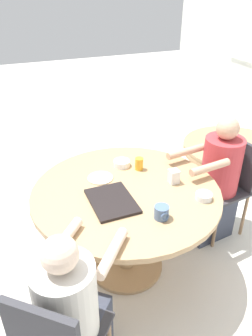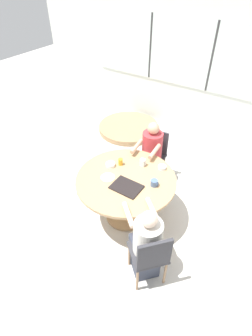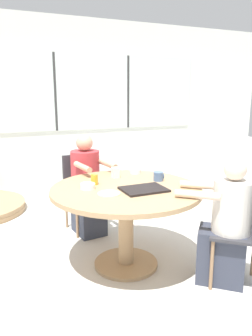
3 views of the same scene
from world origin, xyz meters
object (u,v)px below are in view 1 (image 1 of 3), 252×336
Objects in this scene: person_woman_green_shirt at (215,186)px; coffee_mug at (162,212)px; chair_for_woman_green_shirt at (230,179)px; person_man_blue_shirt at (73,318)px; juice_glass at (139,164)px; milk_carton_small at (174,176)px; bowl_cereal at (204,196)px; bowl_white_shallow at (122,163)px; folded_table_stack at (233,149)px.

person_woman_green_shirt is 11.41× the size of coffee_mug.
chair_for_woman_green_shirt is 0.77× the size of person_woman_green_shirt.
chair_for_woman_green_shirt is 1.81m from person_man_blue_shirt.
juice_glass is at bearing 169.10° from coffee_mug.
person_man_blue_shirt is (0.76, -1.46, -0.03)m from person_woman_green_shirt.
chair_for_woman_green_shirt is 8.54× the size of milk_carton_small.
coffee_mug is 0.89× the size of bowl_cereal.
milk_carton_small is (0.15, -0.52, 0.31)m from person_woman_green_shirt.
chair_for_woman_green_shirt is 1.00m from bowl_white_shallow.
person_man_blue_shirt is 10.85× the size of coffee_mug.
chair_for_woman_green_shirt is at bearing 67.04° from person_man_blue_shirt.
person_woman_green_shirt is at bearing 105.80° from milk_carton_small.
coffee_mug is (0.50, -0.96, 0.27)m from chair_for_woman_green_shirt.
chair_for_woman_green_shirt is 9.01× the size of juice_glass.
milk_carton_small reaches higher than bowl_cereal.
juice_glass is 0.87× the size of bowl_cereal.
bowl_cereal is at bearing 127.28° from person_woman_green_shirt.
milk_carton_small is at bearing 35.59° from bowl_white_shallow.
milk_carton_small is at bearing -51.79° from folded_table_stack.
milk_carton_small is (0.17, -0.68, 0.28)m from chair_for_woman_green_shirt.
chair_for_woman_green_shirt is 0.89m from juice_glass.
chair_for_woman_green_shirt is 0.77m from bowl_cereal.
bowl_cereal is (0.26, 0.09, -0.03)m from milk_carton_small.
milk_carton_small is at bearing 96.99° from chair_for_woman_green_shirt.
bowl_cereal is (0.43, -0.59, 0.25)m from chair_for_woman_green_shirt.
milk_carton_small is (-0.34, 0.28, 0.01)m from coffee_mug.
bowl_white_shallow is (-0.10, -0.11, -0.02)m from juice_glass.
bowl_cereal is 2.45m from folded_table_stack.
chair_for_woman_green_shirt is at bearing 82.65° from juice_glass.
coffee_mug is 0.37m from bowl_cereal.
coffee_mug is (0.48, -0.79, 0.30)m from person_woman_green_shirt.
person_man_blue_shirt is 3.38m from folded_table_stack.
milk_carton_small is at bearing 30.03° from juice_glass.
chair_for_woman_green_shirt is at bearing 103.62° from milk_carton_small.
bowl_cereal is (0.41, -0.43, 0.28)m from person_woman_green_shirt.
bowl_white_shallow is at bearing -144.41° from milk_carton_small.
juice_glass reaches higher than folded_table_stack.
person_woman_green_shirt reaches higher than folded_table_stack.
bowl_white_shallow is at bearing -150.80° from bowl_cereal.
bowl_cereal is at bearing 60.24° from person_man_blue_shirt.
person_man_blue_shirt is at bearing 111.01° from person_woman_green_shirt.
coffee_mug is at bearing -10.90° from juice_glass.
person_woman_green_shirt is 11.64× the size of juice_glass.
milk_carton_small is (0.27, 0.16, 0.00)m from juice_glass.
milk_carton_small is at bearing -161.33° from bowl_cereal.
coffee_mug reaches higher than bowl_cereal.
person_woman_green_shirt reaches higher than chair_for_woman_green_shirt.
person_man_blue_shirt reaches higher than milk_carton_small.
bowl_cereal is 0.08× the size of folded_table_stack.
coffee_mug is 0.08× the size of folded_table_stack.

